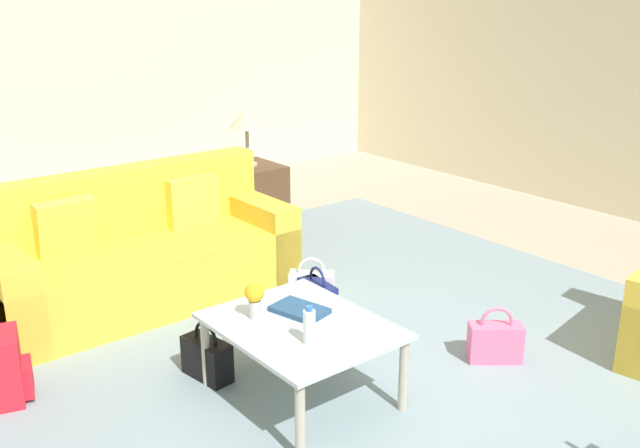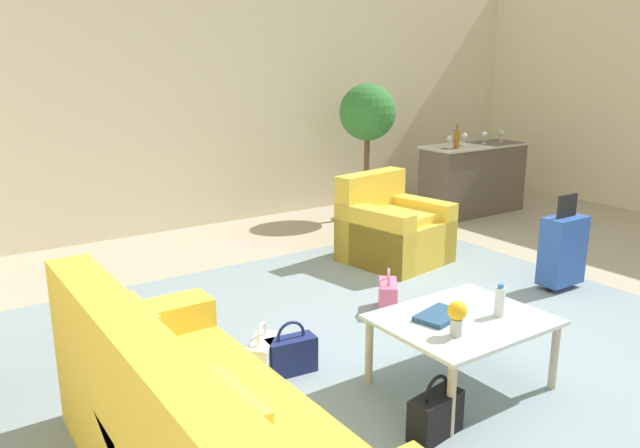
{
  "view_description": "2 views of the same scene",
  "coord_description": "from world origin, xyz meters",
  "px_view_note": "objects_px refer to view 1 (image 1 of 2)",
  "views": [
    {
      "loc": [
        2.38,
        -2.6,
        2.17
      ],
      "look_at": [
        -0.45,
        -0.33,
        0.97
      ],
      "focal_mm": 40.0,
      "sensor_mm": 36.0,
      "label": 1
    },
    {
      "loc": [
        -3.09,
        -2.89,
        1.95
      ],
      "look_at": [
        -0.95,
        0.23,
        0.96
      ],
      "focal_mm": 35.0,
      "sensor_mm": 36.0,
      "label": 2
    }
  ],
  "objects_px": {
    "coffee_table": "(301,333)",
    "handbag_white": "(312,287)",
    "flower_vase": "(255,297)",
    "handbag_pink": "(495,341)",
    "coffee_table_book": "(299,310)",
    "handbag_navy": "(317,298)",
    "handbag_black": "(207,358)",
    "table_lamp": "(246,120)",
    "side_table": "(249,195)",
    "water_bottle": "(309,326)",
    "couch": "(140,258)",
    "backpack_red": "(4,369)"
  },
  "relations": [
    {
      "from": "side_table",
      "to": "handbag_black",
      "type": "xyz_separation_m",
      "value": [
        2.29,
        -1.8,
        -0.16
      ]
    },
    {
      "from": "water_bottle",
      "to": "handbag_navy",
      "type": "height_order",
      "value": "water_bottle"
    },
    {
      "from": "flower_vase",
      "to": "table_lamp",
      "type": "xyz_separation_m",
      "value": [
        -2.58,
        1.65,
        0.44
      ]
    },
    {
      "from": "coffee_table",
      "to": "handbag_navy",
      "type": "height_order",
      "value": "coffee_table"
    },
    {
      "from": "handbag_black",
      "to": "flower_vase",
      "type": "bearing_deg",
      "value": 28.13
    },
    {
      "from": "coffee_table_book",
      "to": "handbag_white",
      "type": "height_order",
      "value": "coffee_table_book"
    },
    {
      "from": "side_table",
      "to": "handbag_black",
      "type": "distance_m",
      "value": 2.92
    },
    {
      "from": "couch",
      "to": "coffee_table",
      "type": "bearing_deg",
      "value": 3.19
    },
    {
      "from": "flower_vase",
      "to": "handbag_pink",
      "type": "height_order",
      "value": "flower_vase"
    },
    {
      "from": "backpack_red",
      "to": "coffee_table",
      "type": "bearing_deg",
      "value": 52.3
    },
    {
      "from": "coffee_table_book",
      "to": "side_table",
      "type": "relative_size",
      "value": 0.53
    },
    {
      "from": "coffee_table",
      "to": "handbag_black",
      "type": "height_order",
      "value": "coffee_table"
    },
    {
      "from": "water_bottle",
      "to": "coffee_table_book",
      "type": "relative_size",
      "value": 0.67
    },
    {
      "from": "couch",
      "to": "coffee_table",
      "type": "height_order",
      "value": "couch"
    },
    {
      "from": "flower_vase",
      "to": "couch",
      "type": "bearing_deg",
      "value": 178.18
    },
    {
      "from": "handbag_navy",
      "to": "water_bottle",
      "type": "bearing_deg",
      "value": -40.41
    },
    {
      "from": "coffee_table_book",
      "to": "side_table",
      "type": "xyz_separation_m",
      "value": [
        -2.68,
        1.42,
        -0.18
      ]
    },
    {
      "from": "side_table",
      "to": "handbag_black",
      "type": "relative_size",
      "value": 1.6
    },
    {
      "from": "handbag_white",
      "to": "backpack_red",
      "type": "distance_m",
      "value": 2.1
    },
    {
      "from": "handbag_navy",
      "to": "handbag_pink",
      "type": "height_order",
      "value": "same"
    },
    {
      "from": "flower_vase",
      "to": "backpack_red",
      "type": "relative_size",
      "value": 0.51
    },
    {
      "from": "coffee_table",
      "to": "handbag_black",
      "type": "distance_m",
      "value": 0.65
    },
    {
      "from": "table_lamp",
      "to": "handbag_pink",
      "type": "height_order",
      "value": "table_lamp"
    },
    {
      "from": "water_bottle",
      "to": "handbag_black",
      "type": "distance_m",
      "value": 0.85
    },
    {
      "from": "coffee_table",
      "to": "flower_vase",
      "type": "height_order",
      "value": "flower_vase"
    },
    {
      "from": "couch",
      "to": "flower_vase",
      "type": "relative_size",
      "value": 10.5
    },
    {
      "from": "coffee_table_book",
      "to": "water_bottle",
      "type": "bearing_deg",
      "value": -43.13
    },
    {
      "from": "handbag_navy",
      "to": "couch",
      "type": "bearing_deg",
      "value": -140.94
    },
    {
      "from": "coffee_table",
      "to": "side_table",
      "type": "distance_m",
      "value": 3.18
    },
    {
      "from": "coffee_table",
      "to": "handbag_pink",
      "type": "bearing_deg",
      "value": 70.55
    },
    {
      "from": "flower_vase",
      "to": "handbag_black",
      "type": "xyz_separation_m",
      "value": [
        -0.29,
        -0.15,
        -0.44
      ]
    },
    {
      "from": "coffee_table",
      "to": "flower_vase",
      "type": "bearing_deg",
      "value": -145.71
    },
    {
      "from": "handbag_navy",
      "to": "handbag_pink",
      "type": "bearing_deg",
      "value": 20.36
    },
    {
      "from": "side_table",
      "to": "table_lamp",
      "type": "bearing_deg",
      "value": 0.0
    },
    {
      "from": "couch",
      "to": "handbag_black",
      "type": "relative_size",
      "value": 6.01
    },
    {
      "from": "coffee_table_book",
      "to": "handbag_navy",
      "type": "xyz_separation_m",
      "value": [
        -0.65,
        0.65,
        -0.34
      ]
    },
    {
      "from": "coffee_table",
      "to": "handbag_white",
      "type": "xyz_separation_m",
      "value": [
        -0.94,
        0.81,
        -0.27
      ]
    },
    {
      "from": "handbag_black",
      "to": "backpack_red",
      "type": "distance_m",
      "value": 1.1
    },
    {
      "from": "coffee_table",
      "to": "flower_vase",
      "type": "distance_m",
      "value": 0.32
    },
    {
      "from": "coffee_table_book",
      "to": "handbag_navy",
      "type": "height_order",
      "value": "coffee_table_book"
    },
    {
      "from": "water_bottle",
      "to": "coffee_table_book",
      "type": "height_order",
      "value": "water_bottle"
    },
    {
      "from": "side_table",
      "to": "backpack_red",
      "type": "relative_size",
      "value": 1.43
    },
    {
      "from": "coffee_table",
      "to": "handbag_navy",
      "type": "distance_m",
      "value": 1.1
    },
    {
      "from": "coffee_table_book",
      "to": "handbag_pink",
      "type": "relative_size",
      "value": 0.85
    },
    {
      "from": "handbag_white",
      "to": "handbag_black",
      "type": "bearing_deg",
      "value": -68.82
    },
    {
      "from": "water_bottle",
      "to": "coffee_table_book",
      "type": "xyz_separation_m",
      "value": [
        -0.32,
        0.18,
        -0.08
      ]
    },
    {
      "from": "handbag_white",
      "to": "backpack_red",
      "type": "relative_size",
      "value": 0.89
    },
    {
      "from": "side_table",
      "to": "handbag_navy",
      "type": "height_order",
      "value": "side_table"
    },
    {
      "from": "coffee_table_book",
      "to": "handbag_black",
      "type": "height_order",
      "value": "coffee_table_book"
    },
    {
      "from": "flower_vase",
      "to": "handbag_pink",
      "type": "bearing_deg",
      "value": 64.37
    }
  ]
}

